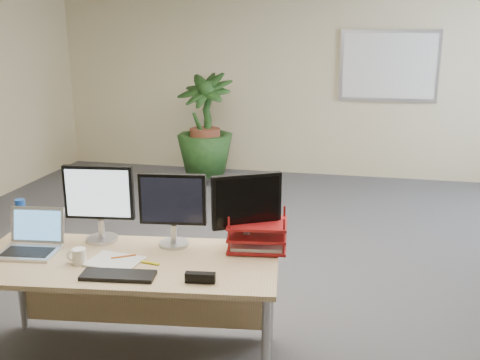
% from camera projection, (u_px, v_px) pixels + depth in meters
% --- Properties ---
extents(floor, '(8.00, 8.00, 0.00)m').
position_uv_depth(floor, '(237.00, 304.00, 4.06)').
color(floor, '#404044').
rests_on(floor, ground).
extents(back_wall, '(7.00, 0.04, 2.70)m').
position_uv_depth(back_wall, '(299.00, 79.00, 7.46)').
color(back_wall, beige).
rests_on(back_wall, floor).
extents(whiteboard, '(1.30, 0.04, 0.95)m').
position_uv_depth(whiteboard, '(389.00, 66.00, 7.13)').
color(whiteboard, silver).
rests_on(whiteboard, back_wall).
extents(desk, '(1.89, 0.98, 0.69)m').
position_uv_depth(desk, '(131.00, 275.00, 3.29)').
color(desk, tan).
rests_on(desk, floor).
extents(floor_plant, '(1.01, 1.01, 1.50)m').
position_uv_depth(floor_plant, '(205.00, 129.00, 7.06)').
color(floor_plant, '#153814').
rests_on(floor_plant, floor).
extents(monitor_left, '(0.45, 0.20, 0.50)m').
position_uv_depth(monitor_left, '(99.00, 198.00, 3.38)').
color(monitor_left, '#BCBCC1').
rests_on(monitor_left, desk).
extents(monitor_right, '(0.42, 0.19, 0.46)m').
position_uv_depth(monitor_right, '(173.00, 205.00, 3.30)').
color(monitor_right, '#BCBCC1').
rests_on(monitor_right, desk).
extents(monitor_dark, '(0.40, 0.24, 0.48)m').
position_uv_depth(monitor_dark, '(247.00, 207.00, 3.24)').
color(monitor_dark, '#BCBCC1').
rests_on(monitor_dark, desk).
extents(laptop, '(0.38, 0.34, 0.25)m').
position_uv_depth(laptop, '(32.00, 241.00, 3.28)').
color(laptop, silver).
rests_on(laptop, desk).
extents(keyboard, '(0.42, 0.18, 0.02)m').
position_uv_depth(keyboard, '(118.00, 275.00, 2.93)').
color(keyboard, black).
rests_on(keyboard, desk).
extents(coffee_mug, '(0.12, 0.08, 0.09)m').
position_uv_depth(coffee_mug, '(79.00, 256.00, 3.10)').
color(coffee_mug, white).
rests_on(coffee_mug, desk).
extents(spiral_notebook, '(0.32, 0.26, 0.01)m').
position_uv_depth(spiral_notebook, '(115.00, 261.00, 3.12)').
color(spiral_notebook, white).
rests_on(spiral_notebook, desk).
extents(orange_pen, '(0.13, 0.08, 0.01)m').
position_uv_depth(orange_pen, '(124.00, 256.00, 3.16)').
color(orange_pen, orange).
rests_on(orange_pen, spiral_notebook).
extents(yellow_highlighter, '(0.11, 0.03, 0.01)m').
position_uv_depth(yellow_highlighter, '(150.00, 263.00, 3.10)').
color(yellow_highlighter, yellow).
rests_on(yellow_highlighter, desk).
extents(water_bottle, '(0.07, 0.07, 0.26)m').
position_uv_depth(water_bottle, '(22.00, 220.00, 3.47)').
color(water_bottle, white).
rests_on(water_bottle, desk).
extents(letter_tray, '(0.39, 0.31, 0.17)m').
position_uv_depth(letter_tray, '(257.00, 237.00, 3.30)').
color(letter_tray, maroon).
rests_on(letter_tray, desk).
extents(stapler, '(0.17, 0.06, 0.05)m').
position_uv_depth(stapler, '(200.00, 278.00, 2.87)').
color(stapler, black).
rests_on(stapler, desk).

